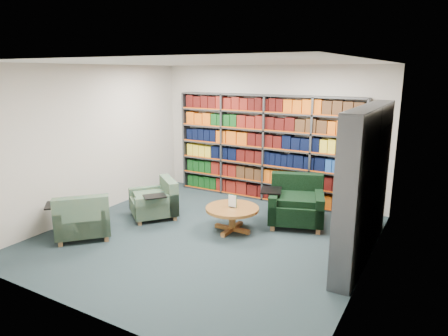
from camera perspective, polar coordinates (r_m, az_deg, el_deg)
The scene contains 7 objects.
room_shell at distance 6.30m, azimuth -2.71°, elevation 1.98°, with size 5.02×5.02×2.82m.
bookshelf_back at distance 8.39m, azimuth 5.92°, elevation 2.76°, with size 4.00×0.28×2.20m.
bookshelf_right at distance 6.09m, azimuth 19.52°, elevation -2.14°, with size 0.28×2.50×2.20m.
chair_teal_left at distance 7.61m, azimuth -9.50°, elevation -4.79°, with size 1.10×1.10×0.71m.
chair_green_right at distance 7.33m, azimuth 10.25°, elevation -5.11°, with size 1.24×1.18×0.85m.
chair_teal_front at distance 6.98m, azimuth -19.50°, elevation -6.95°, with size 1.19×1.19×0.77m.
coffee_table at distance 6.82m, azimuth 1.19°, elevation -6.32°, with size 0.91×0.91×0.64m.
Camera 1 is at (3.32, -5.20, 2.67)m, focal length 32.00 mm.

